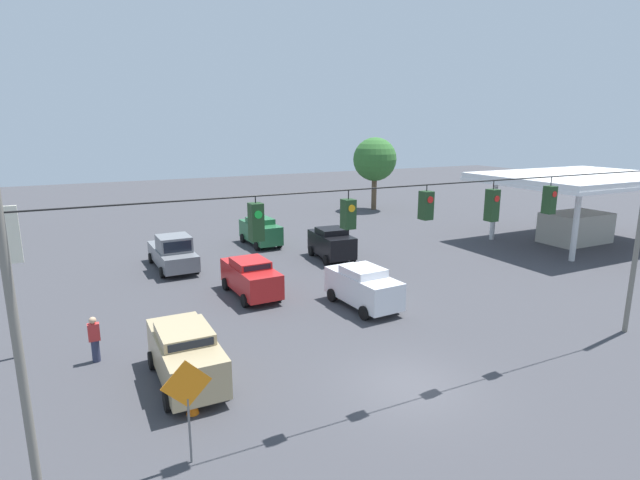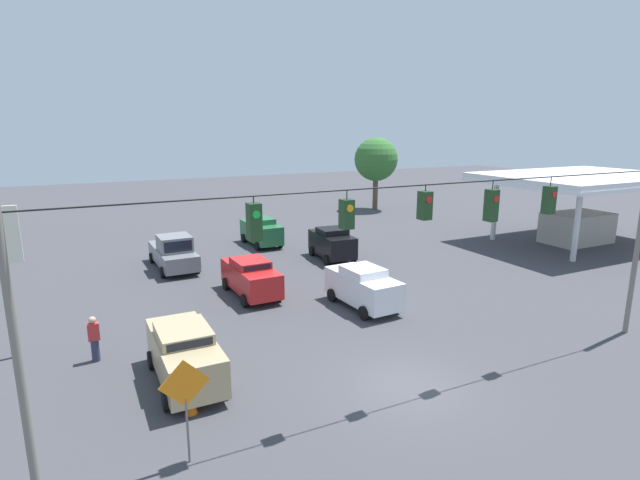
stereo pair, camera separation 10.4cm
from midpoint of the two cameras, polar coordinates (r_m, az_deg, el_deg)
ground_plane at (r=17.53m, az=10.18°, el=-16.02°), size 140.00×140.00×0.00m
overhead_signal_span at (r=15.46m, az=12.05°, el=-0.51°), size 21.74×0.38×7.68m
sedan_white_crossing_near at (r=23.72m, az=5.05°, el=-5.31°), size 2.14×4.33×1.96m
sedan_green_oncoming_deep at (r=36.05m, az=-6.65°, el=1.02°), size 2.04×4.35×1.97m
sedan_tan_parked_shoulder at (r=17.61m, az=-15.04°, el=-12.44°), size 2.03×4.60×1.94m
pickup_truck_grey_withflow_far at (r=31.17m, az=-16.31°, el=-1.41°), size 2.30×5.49×2.12m
sedan_black_oncoming_far at (r=32.06m, az=1.48°, el=-0.35°), size 2.26×3.97×2.02m
sedan_red_withflow_mid at (r=25.47m, az=-7.80°, el=-4.17°), size 2.06×4.53×1.89m
traffic_cone_nearest at (r=16.13m, az=-14.36°, el=-17.52°), size 0.38×0.38×0.72m
traffic_cone_second at (r=18.03m, az=-15.65°, el=-14.15°), size 0.38×0.38×0.72m
traffic_cone_third at (r=19.77m, az=-16.99°, el=-11.75°), size 0.38×0.38×0.72m
traffic_cone_fourth at (r=22.01m, az=-17.45°, el=-9.18°), size 0.38×0.38×0.72m
gas_station at (r=40.78m, az=27.73°, el=4.81°), size 13.71×9.88×5.03m
work_zone_sign at (r=13.35m, az=-14.94°, el=-16.40°), size 1.27×0.06×2.84m
pedestrian at (r=20.20m, az=-24.26°, el=-10.25°), size 0.40×0.28×1.72m
tree_horizon_right at (r=51.09m, az=6.49°, el=9.11°), size 4.35×4.35×7.28m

